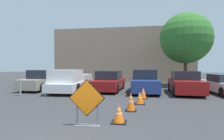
# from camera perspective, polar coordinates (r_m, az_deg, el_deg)

# --- Properties ---
(ground_plane) EXTENTS (96.00, 96.00, 0.00)m
(ground_plane) POSITION_cam_1_polar(r_m,az_deg,el_deg) (13.41, 0.59, -6.71)
(ground_plane) COLOR #333335
(road_closed_sign) EXTENTS (1.12, 0.20, 1.42)m
(road_closed_sign) POSITION_cam_1_polar(r_m,az_deg,el_deg) (5.39, -8.23, -10.18)
(road_closed_sign) COLOR black
(road_closed_sign) RESTS_ON ground_plane
(traffic_cone_nearest) EXTENTS (0.48, 0.48, 0.58)m
(traffic_cone_nearest) POSITION_cam_1_polar(r_m,az_deg,el_deg) (5.79, 2.25, -14.12)
(traffic_cone_nearest) COLOR black
(traffic_cone_nearest) RESTS_ON ground_plane
(traffic_cone_second) EXTENTS (0.47, 0.47, 0.76)m
(traffic_cone_second) POSITION_cam_1_polar(r_m,az_deg,el_deg) (7.30, 6.15, -10.27)
(traffic_cone_second) COLOR black
(traffic_cone_second) RESTS_ON ground_plane
(traffic_cone_third) EXTENTS (0.51, 0.51, 0.62)m
(traffic_cone_third) POSITION_cam_1_polar(r_m,az_deg,el_deg) (8.66, 9.05, -8.96)
(traffic_cone_third) COLOR black
(traffic_cone_third) RESTS_ON ground_plane
(traffic_cone_fourth) EXTENTS (0.49, 0.49, 0.65)m
(traffic_cone_fourth) POSITION_cam_1_polar(r_m,az_deg,el_deg) (10.15, 10.15, -7.40)
(traffic_cone_fourth) COLOR black
(traffic_cone_fourth) RESTS_ON ground_plane
(traffic_cone_fifth) EXTENTS (0.44, 0.44, 0.64)m
(traffic_cone_fifth) POSITION_cam_1_polar(r_m,az_deg,el_deg) (11.44, 11.65, -6.49)
(traffic_cone_fifth) COLOR black
(traffic_cone_fifth) RESTS_ON ground_plane
(parked_car_nearest) EXTENTS (1.84, 4.08, 1.56)m
(parked_car_nearest) POSITION_cam_1_polar(r_m,az_deg,el_deg) (14.89, -22.00, -3.27)
(parked_car_nearest) COLOR #A39984
(parked_car_nearest) RESTS_ON ground_plane
(pickup_truck) EXTENTS (2.15, 5.44, 1.60)m
(pickup_truck) POSITION_cam_1_polar(r_m,az_deg,el_deg) (13.11, -13.37, -3.75)
(pickup_truck) COLOR silver
(pickup_truck) RESTS_ON ground_plane
(parked_car_second) EXTENTS (2.14, 4.58, 1.50)m
(parked_car_second) POSITION_cam_1_polar(r_m,az_deg,el_deg) (13.39, -1.02, -3.77)
(parked_car_second) COLOR maroon
(parked_car_second) RESTS_ON ground_plane
(parked_car_third) EXTENTS (1.87, 4.17, 1.60)m
(parked_car_third) POSITION_cam_1_polar(r_m,az_deg,el_deg) (12.57, 10.55, -3.88)
(parked_car_third) COLOR navy
(parked_car_third) RESTS_ON ground_plane
(parked_car_fourth) EXTENTS (1.98, 4.16, 1.52)m
(parked_car_fourth) POSITION_cam_1_polar(r_m,az_deg,el_deg) (12.78, 22.64, -3.99)
(parked_car_fourth) COLOR maroon
(parked_car_fourth) RESTS_ON ground_plane
(bollard_nearest) EXTENTS (0.12, 0.12, 0.91)m
(bollard_nearest) POSITION_cam_1_polar(r_m,az_deg,el_deg) (11.41, -20.91, -5.69)
(bollard_nearest) COLOR gray
(bollard_nearest) RESTS_ON ground_plane
(bollard_second) EXTENTS (0.12, 0.12, 1.08)m
(bollard_second) POSITION_cam_1_polar(r_m,az_deg,el_deg) (12.32, -27.78, -4.85)
(bollard_second) COLOR gray
(bollard_second) RESTS_ON ground_plane
(building_facade_backdrop) EXTENTS (17.52, 5.00, 6.67)m
(building_facade_backdrop) POSITION_cam_1_polar(r_m,az_deg,el_deg) (23.88, 3.74, 4.67)
(building_facade_backdrop) COLOR gray
(building_facade_backdrop) RESTS_ON ground_plane
(street_tree_behind_lot) EXTENTS (4.69, 4.69, 6.82)m
(street_tree_behind_lot) POSITION_cam_1_polar(r_m,az_deg,el_deg) (17.85, 22.90, 9.52)
(street_tree_behind_lot) COLOR #513823
(street_tree_behind_lot) RESTS_ON ground_plane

